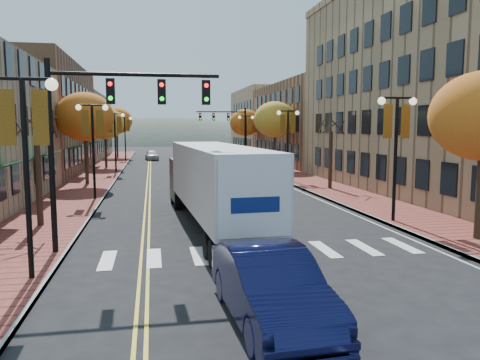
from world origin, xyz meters
name	(u,v)px	position (x,y,z in m)	size (l,w,h in m)	color
ground	(275,269)	(0.00, 0.00, 0.00)	(200.00, 200.00, 0.00)	black
sidewalk_left	(99,174)	(-9.00, 32.50, 0.07)	(4.00, 85.00, 0.15)	brown
sidewalk_right	(278,171)	(9.00, 32.50, 0.07)	(4.00, 85.00, 0.15)	brown
building_left_mid	(18,119)	(-17.00, 36.00, 5.50)	(12.00, 24.00, 11.00)	brown
building_left_far	(64,127)	(-17.00, 61.00, 4.75)	(12.00, 26.00, 9.50)	#9E8966
building_right_near	(468,87)	(18.50, 16.00, 7.50)	(15.00, 28.00, 15.00)	#997F5B
building_right_mid	(331,124)	(18.50, 42.00, 5.00)	(15.00, 24.00, 10.00)	brown
building_right_far	(283,122)	(18.50, 64.00, 5.50)	(15.00, 20.00, 11.00)	#9E8966
tree_left_a	(39,180)	(-9.00, 8.00, 2.25)	(0.28, 0.28, 4.20)	#382619
tree_left_b	(85,117)	(-9.00, 24.00, 5.45)	(4.48, 4.48, 7.21)	#382619
tree_left_c	(105,123)	(-9.00, 40.00, 5.05)	(4.16, 4.16, 6.69)	#382619
tree_left_d	(117,121)	(-9.00, 58.00, 5.60)	(4.61, 4.61, 7.42)	#382619
tree_right_b	(330,160)	(9.00, 18.00, 2.25)	(0.28, 0.28, 4.20)	#382619
tree_right_c	(275,120)	(9.00, 34.00, 5.45)	(4.48, 4.48, 7.21)	#382619
tree_right_d	(245,123)	(9.00, 50.00, 5.29)	(4.35, 4.35, 7.00)	#382619
lamp_left_a	(25,139)	(-7.50, 0.00, 4.29)	(1.96, 0.36, 6.05)	black
lamp_left_b	(93,133)	(-7.50, 16.00, 4.29)	(1.96, 0.36, 6.05)	black
lamp_left_c	(115,131)	(-7.50, 34.00, 4.29)	(1.96, 0.36, 6.05)	black
lamp_left_d	(125,130)	(-7.50, 52.00, 4.29)	(1.96, 0.36, 6.05)	black
lamp_right_a	(396,134)	(7.50, 6.00, 4.29)	(1.96, 0.36, 6.05)	black
lamp_right_b	(288,131)	(7.50, 24.00, 4.29)	(1.96, 0.36, 6.05)	black
lamp_right_c	(246,130)	(7.50, 42.00, 4.29)	(1.96, 0.36, 6.05)	black
traffic_mast_near	(106,119)	(-5.48, 3.00, 4.92)	(6.10, 0.35, 7.00)	black
traffic_mast_far	(230,125)	(5.48, 42.00, 4.92)	(6.10, 0.34, 7.00)	black
semi_truck	(211,180)	(-1.25, 6.61, 2.24)	(3.25, 15.41, 3.83)	black
navy_sedan	(270,286)	(-1.21, -4.10, 0.89)	(1.88, 5.40, 1.78)	#0E1138
black_suv	(258,202)	(1.69, 9.98, 0.61)	(2.02, 4.38, 1.22)	black
car_far_white	(152,155)	(-3.93, 53.06, 0.72)	(1.71, 4.25, 1.45)	silver
car_far_silver	(197,154)	(2.85, 57.03, 0.62)	(1.73, 4.25, 1.23)	#9D9DA4
car_far_oncoming	(184,148)	(2.01, 72.65, 0.74)	(1.57, 4.50, 1.48)	#9999A0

